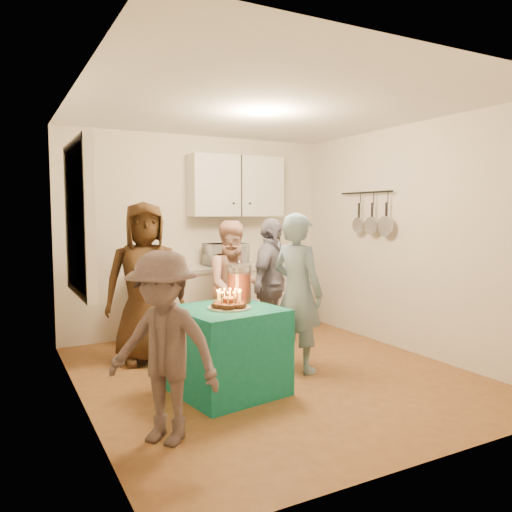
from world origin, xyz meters
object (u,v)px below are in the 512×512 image
child_near_left (163,347)px  microwave (226,255)px  woman_back_left (145,283)px  woman_back_right (271,285)px  man_birthday (297,292)px  counter (221,302)px  party_table (227,350)px  woman_back_center (235,287)px  punch_jar (239,285)px

child_near_left → microwave: bearing=107.7°
woman_back_left → child_near_left: 1.95m
microwave → woman_back_right: 1.01m
man_birthday → child_near_left: bearing=98.6°
counter → party_table: bearing=-112.6°
party_table → woman_back_center: woman_back_center is taller
party_table → woman_back_right: bearing=44.4°
punch_jar → child_near_left: child_near_left is taller
punch_jar → woman_back_center: 1.02m
woman_back_left → woman_back_right: 1.42m
punch_jar → party_table: bearing=-138.6°
counter → woman_back_right: bearing=-78.6°
man_birthday → woman_back_right: (0.12, 0.75, -0.03)m
microwave → party_table: (-0.87, -1.95, -0.67)m
counter → woman_back_right: size_ratio=1.43×
counter → woman_back_right: (0.19, -0.96, 0.34)m
counter → child_near_left: bearing=-121.4°
man_birthday → woman_back_right: man_birthday is taller
party_table → punch_jar: 0.62m
punch_jar → woman_back_center: (0.39, 0.92, -0.18)m
woman_back_left → punch_jar: bearing=-50.8°
punch_jar → woman_back_right: bearing=45.2°
party_table → woman_back_right: 1.46m
punch_jar → counter: bearing=71.4°
woman_back_center → microwave: bearing=78.8°
punch_jar → microwave: bearing=69.5°
microwave → woman_back_left: (-1.27, -0.72, -0.20)m
man_birthday → woman_back_left: 1.62m
man_birthday → woman_back_center: size_ratio=1.06×
party_table → punch_jar: bearing=41.4°
party_table → man_birthday: man_birthday is taller
counter → party_table: counter is taller
counter → woman_back_right: woman_back_right is taller
microwave → child_near_left: 3.13m
counter → woman_back_center: bearing=-103.5°
woman_back_left → woman_back_right: woman_back_left is taller
child_near_left → woman_back_center: bearing=102.1°
microwave → party_table: 2.24m
woman_back_center → punch_jar: bearing=-106.6°
punch_jar → man_birthday: (0.67, 0.04, -0.13)m
counter → woman_back_left: (-1.20, -0.72, 0.43)m
woman_back_left → woman_back_center: size_ratio=1.14×
party_table → man_birthday: 1.01m
microwave → child_near_left: size_ratio=0.39×
microwave → woman_back_right: bearing=-82.7°
microwave → woman_back_center: bearing=-107.9°
punch_jar → woman_back_left: 1.20m
counter → party_table: 2.11m
child_near_left → counter: bearing=108.8°
counter → microwave: 0.63m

